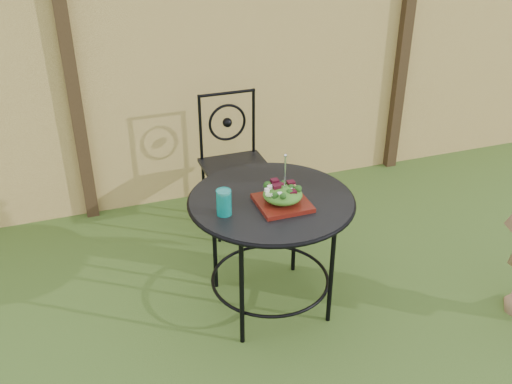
# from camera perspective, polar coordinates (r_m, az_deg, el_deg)

# --- Properties ---
(ground) EXTENTS (60.00, 60.00, 0.00)m
(ground) POSITION_cam_1_polar(r_m,az_deg,el_deg) (3.20, 13.10, -16.92)
(ground) COLOR #294115
(ground) RESTS_ON ground
(fence) EXTENTS (8.00, 0.12, 1.90)m
(fence) POSITION_cam_1_polar(r_m,az_deg,el_deg) (4.43, -0.56, 11.62)
(fence) COLOR #E2C46F
(fence) RESTS_ON ground
(patio_table) EXTENTS (0.92, 0.92, 0.72)m
(patio_table) POSITION_cam_1_polar(r_m,az_deg,el_deg) (3.18, 1.51, -2.80)
(patio_table) COLOR black
(patio_table) RESTS_ON ground
(patio_chair) EXTENTS (0.46, 0.46, 0.95)m
(patio_chair) POSITION_cam_1_polar(r_m,az_deg,el_deg) (4.08, -2.18, 3.38)
(patio_chair) COLOR black
(patio_chair) RESTS_ON ground
(salad_plate) EXTENTS (0.27, 0.27, 0.02)m
(salad_plate) POSITION_cam_1_polar(r_m,az_deg,el_deg) (3.04, 2.66, -1.10)
(salad_plate) COLOR #431509
(salad_plate) RESTS_ON patio_table
(salad) EXTENTS (0.21, 0.21, 0.08)m
(salad) POSITION_cam_1_polar(r_m,az_deg,el_deg) (3.02, 2.68, -0.24)
(salad) COLOR #235614
(salad) RESTS_ON salad_plate
(fork) EXTENTS (0.01, 0.01, 0.18)m
(fork) POSITION_cam_1_polar(r_m,az_deg,el_deg) (2.96, 2.92, 1.99)
(fork) COLOR silver
(fork) RESTS_ON salad
(drinking_glass) EXTENTS (0.08, 0.08, 0.14)m
(drinking_glass) POSITION_cam_1_polar(r_m,az_deg,el_deg) (2.93, -3.23, -1.04)
(drinking_glass) COLOR #0A7E78
(drinking_glass) RESTS_ON patio_table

